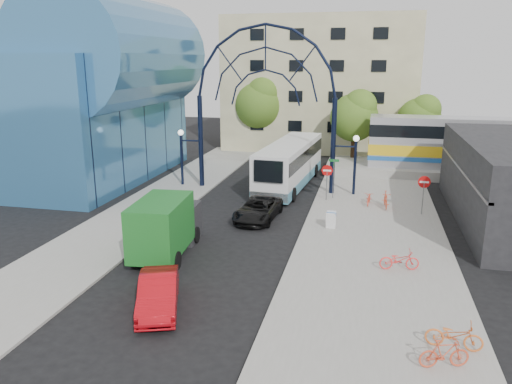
% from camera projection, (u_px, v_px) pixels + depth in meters
% --- Properties ---
extents(ground, '(120.00, 120.00, 0.00)m').
position_uv_depth(ground, '(206.00, 261.00, 24.59)').
color(ground, black).
rests_on(ground, ground).
extents(sidewalk_east, '(8.00, 56.00, 0.12)m').
position_uv_depth(sidewalk_east, '(373.00, 244.00, 26.61)').
color(sidewalk_east, gray).
rests_on(sidewalk_east, ground).
extents(plaza_west, '(5.00, 50.00, 0.12)m').
position_uv_depth(plaza_west, '(139.00, 215.00, 31.62)').
color(plaza_west, gray).
rests_on(plaza_west, ground).
extents(gateway_arch, '(13.64, 0.44, 12.10)m').
position_uv_depth(gateway_arch, '(265.00, 75.00, 35.57)').
color(gateway_arch, black).
rests_on(gateway_arch, ground).
extents(stop_sign, '(0.80, 0.07, 2.50)m').
position_uv_depth(stop_sign, '(327.00, 174.00, 34.34)').
color(stop_sign, slate).
rests_on(stop_sign, sidewalk_east).
extents(do_not_enter_sign, '(0.76, 0.07, 2.48)m').
position_uv_depth(do_not_enter_sign, '(424.00, 186.00, 31.12)').
color(do_not_enter_sign, slate).
rests_on(do_not_enter_sign, sidewalk_east).
extents(street_name_sign, '(0.70, 0.70, 2.80)m').
position_uv_depth(street_name_sign, '(334.00, 170.00, 34.78)').
color(street_name_sign, slate).
rests_on(street_name_sign, sidewalk_east).
extents(sandwich_board, '(0.55, 0.61, 0.99)m').
position_uv_depth(sandwich_board, '(331.00, 218.00, 28.82)').
color(sandwich_board, white).
rests_on(sandwich_board, sidewalk_east).
extents(transit_hall, '(16.50, 18.00, 14.50)m').
position_uv_depth(transit_hall, '(83.00, 97.00, 40.29)').
color(transit_hall, teal).
rests_on(transit_hall, ground).
extents(commercial_block_east, '(6.00, 16.00, 5.00)m').
position_uv_depth(commercial_block_east, '(512.00, 182.00, 29.91)').
color(commercial_block_east, black).
rests_on(commercial_block_east, ground).
extents(apartment_block, '(20.00, 12.10, 14.00)m').
position_uv_depth(apartment_block, '(322.00, 84.00, 55.29)').
color(apartment_block, tan).
rests_on(apartment_block, ground).
extents(tree_north_a, '(4.48, 4.48, 7.00)m').
position_uv_depth(tree_north_a, '(356.00, 115.00, 46.50)').
color(tree_north_a, '#382314').
rests_on(tree_north_a, ground).
extents(tree_north_b, '(5.12, 5.12, 8.00)m').
position_uv_depth(tree_north_b, '(260.00, 102.00, 52.25)').
color(tree_north_b, '#382314').
rests_on(tree_north_b, ground).
extents(tree_north_c, '(4.16, 4.16, 6.50)m').
position_uv_depth(tree_north_c, '(421.00, 118.00, 47.17)').
color(tree_north_c, '#382314').
rests_on(tree_north_c, ground).
extents(city_bus, '(3.67, 12.45, 3.37)m').
position_uv_depth(city_bus, '(290.00, 163.00, 38.88)').
color(city_bus, silver).
rests_on(city_bus, ground).
extents(green_truck, '(2.71, 6.15, 3.02)m').
position_uv_depth(green_truck, '(166.00, 225.00, 25.18)').
color(green_truck, black).
rests_on(green_truck, ground).
extents(black_suv, '(2.51, 4.94, 1.34)m').
position_uv_depth(black_suv, '(258.00, 209.00, 30.78)').
color(black_suv, black).
rests_on(black_suv, ground).
extents(red_sedan, '(2.82, 4.46, 1.39)m').
position_uv_depth(red_sedan, '(158.00, 293.00, 19.69)').
color(red_sedan, '#B80B13').
rests_on(red_sedan, ground).
extents(bike_near_a, '(0.72, 1.72, 0.88)m').
position_uv_depth(bike_near_a, '(369.00, 198.00, 33.67)').
color(bike_near_a, '#E2452D').
rests_on(bike_near_a, sidewalk_east).
extents(bike_near_b, '(0.63, 1.84, 1.09)m').
position_uv_depth(bike_near_b, '(386.00, 200.00, 32.83)').
color(bike_near_b, '#D94A2B').
rests_on(bike_near_b, sidewalk_east).
extents(bike_far_a, '(1.91, 0.94, 0.96)m').
position_uv_depth(bike_far_a, '(399.00, 260.00, 23.17)').
color(bike_far_a, '#FE3532').
rests_on(bike_far_a, sidewalk_east).
extents(bike_far_b, '(1.71, 0.92, 0.99)m').
position_uv_depth(bike_far_b, '(444.00, 354.00, 15.77)').
color(bike_far_b, '#D2482A').
rests_on(bike_far_b, sidewalk_east).
extents(bike_far_c, '(1.93, 0.82, 0.99)m').
position_uv_depth(bike_far_c, '(454.00, 335.00, 16.82)').
color(bike_far_c, orange).
rests_on(bike_far_c, sidewalk_east).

